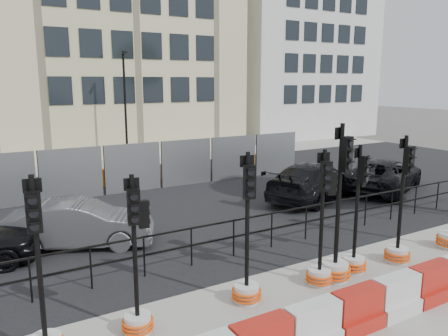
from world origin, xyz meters
TOP-DOWN VIEW (x-y plane):
  - ground at (0.00, 0.00)m, footprint 120.00×120.00m
  - sidewalk_near at (0.00, -3.00)m, footprint 40.00×6.00m
  - road at (0.00, 7.00)m, footprint 40.00×14.00m
  - sidewalk_far at (0.00, 16.00)m, footprint 40.00×4.00m
  - building_cream at (2.00, 21.99)m, footprint 15.00×10.06m
  - building_white at (17.00, 21.99)m, footprint 12.00×9.06m
  - kerb_railing at (0.00, 1.20)m, footprint 18.00×0.04m
  - heras_fencing at (0.57, 9.86)m, footprint 14.33×1.72m
  - lamp_post_far at (0.50, 14.98)m, footprint 0.12×0.56m
  - barrier_row at (-0.00, -2.80)m, footprint 15.70×0.50m
  - traffic_signal_a at (-6.03, -0.82)m, footprint 0.60×0.60m
  - traffic_signal_b at (-4.49, -0.91)m, footprint 0.57×0.57m
  - traffic_signal_c at (-2.21, -0.95)m, footprint 0.61×0.61m
  - traffic_signal_d at (-0.38, -1.11)m, footprint 0.60×0.60m
  - traffic_signal_e at (0.08, -1.12)m, footprint 0.70×0.70m
  - traffic_signal_f at (0.80, -1.00)m, footprint 0.60×0.60m
  - traffic_signal_g at (2.14, -1.16)m, footprint 0.63×0.63m
  - car_b at (-4.41, 3.93)m, footprint 4.25×4.91m
  - car_c at (4.41, 4.45)m, footprint 5.31×6.25m
  - car_d at (7.73, 4.01)m, footprint 5.89×6.56m

SIDE VIEW (x-z plane):
  - ground at x=0.00m, z-range 0.00..0.00m
  - sidewalk_near at x=0.00m, z-range 0.00..0.02m
  - sidewalk_far at x=0.00m, z-range 0.00..0.02m
  - road at x=0.00m, z-range 0.00..0.03m
  - barrier_row at x=0.00m, z-range -0.03..0.77m
  - traffic_signal_a at x=-6.03m, z-range -0.90..2.16m
  - car_b at x=-4.41m, z-range 0.00..1.29m
  - traffic_signal_c at x=-2.21m, z-range -0.91..2.20m
  - heras_fencing at x=0.57m, z-range -0.35..1.65m
  - traffic_signal_g at x=2.14m, z-range -0.94..2.25m
  - car_d at x=7.73m, z-range 0.00..1.35m
  - kerb_railing at x=0.00m, z-range 0.19..1.19m
  - traffic_signal_b at x=-4.49m, z-range -0.76..2.15m
  - car_c at x=4.41m, z-range 0.00..1.42m
  - traffic_signal_f at x=0.80m, z-range -0.80..2.25m
  - traffic_signal_d at x=-0.38m, z-range -0.80..2.25m
  - traffic_signal_e at x=0.08m, z-range -1.05..2.52m
  - lamp_post_far at x=0.50m, z-range 0.22..6.22m
  - building_white at x=17.00m, z-range 0.00..16.00m
  - building_cream at x=2.00m, z-range 0.00..18.00m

